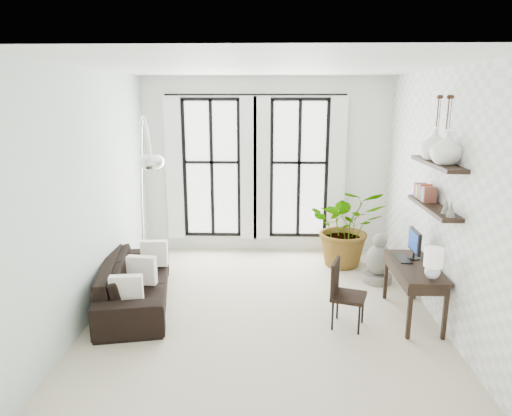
{
  "coord_description": "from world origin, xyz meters",
  "views": [
    {
      "loc": [
        0.07,
        -5.82,
        2.84
      ],
      "look_at": [
        -0.12,
        0.3,
        1.35
      ],
      "focal_mm": 32.0,
      "sensor_mm": 36.0,
      "label": 1
    }
  ],
  "objects_px": {
    "desk": "(416,270)",
    "sofa": "(136,282)",
    "plant": "(347,227)",
    "desk_chair": "(343,290)",
    "arc_lamp": "(144,160)",
    "buddha": "(378,262)"
  },
  "relations": [
    {
      "from": "desk",
      "to": "arc_lamp",
      "type": "distance_m",
      "value": 3.94
    },
    {
      "from": "plant",
      "to": "desk_chair",
      "type": "xyz_separation_m",
      "value": [
        -0.39,
        -2.18,
        -0.2
      ]
    },
    {
      "from": "desk",
      "to": "sofa",
      "type": "bearing_deg",
      "value": 174.53
    },
    {
      "from": "plant",
      "to": "desk_chair",
      "type": "height_order",
      "value": "plant"
    },
    {
      "from": "sofa",
      "to": "plant",
      "type": "distance_m",
      "value": 3.6
    },
    {
      "from": "arc_lamp",
      "to": "desk",
      "type": "bearing_deg",
      "value": -12.31
    },
    {
      "from": "desk_chair",
      "to": "arc_lamp",
      "type": "relative_size",
      "value": 0.33
    },
    {
      "from": "plant",
      "to": "desk_chair",
      "type": "relative_size",
      "value": 1.6
    },
    {
      "from": "desk",
      "to": "desk_chair",
      "type": "bearing_deg",
      "value": -168.56
    },
    {
      "from": "desk",
      "to": "desk_chair",
      "type": "height_order",
      "value": "desk"
    },
    {
      "from": "desk_chair",
      "to": "buddha",
      "type": "relative_size",
      "value": 1.09
    },
    {
      "from": "sofa",
      "to": "plant",
      "type": "xyz_separation_m",
      "value": [
        3.19,
        1.63,
        0.37
      ]
    },
    {
      "from": "desk_chair",
      "to": "buddha",
      "type": "xyz_separation_m",
      "value": [
        0.78,
        1.43,
        -0.16
      ]
    },
    {
      "from": "plant",
      "to": "desk",
      "type": "distance_m",
      "value": 2.06
    },
    {
      "from": "desk",
      "to": "buddha",
      "type": "height_order",
      "value": "desk"
    },
    {
      "from": "sofa",
      "to": "desk",
      "type": "distance_m",
      "value": 3.78
    },
    {
      "from": "desk_chair",
      "to": "arc_lamp",
      "type": "xyz_separation_m",
      "value": [
        -2.69,
        0.99,
        1.49
      ]
    },
    {
      "from": "sofa",
      "to": "arc_lamp",
      "type": "relative_size",
      "value": 0.85
    },
    {
      "from": "plant",
      "to": "buddha",
      "type": "distance_m",
      "value": 0.92
    },
    {
      "from": "desk_chair",
      "to": "buddha",
      "type": "distance_m",
      "value": 1.63
    },
    {
      "from": "desk",
      "to": "buddha",
      "type": "xyz_separation_m",
      "value": [
        -0.17,
        1.23,
        -0.36
      ]
    },
    {
      "from": "arc_lamp",
      "to": "buddha",
      "type": "bearing_deg",
      "value": 7.19
    }
  ]
}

